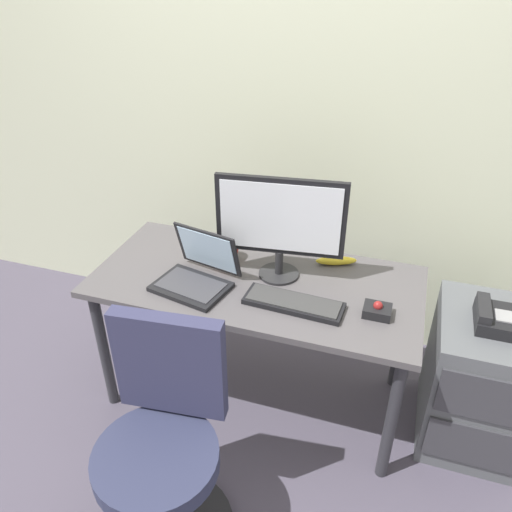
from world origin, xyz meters
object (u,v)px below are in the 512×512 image
office_chair (163,452)px  coffee_mug (226,249)px  desk_phone (495,318)px  trackball_mouse (377,310)px  monitor_main (280,222)px  laptop (197,273)px  file_cabinet (477,380)px  keyboard (294,303)px  banana (336,261)px

office_chair → coffee_mug: bearing=95.4°
desk_phone → trackball_mouse: (-0.46, -0.16, 0.04)m
monitor_main → coffee_mug: 0.35m
desk_phone → office_chair: bearing=-143.6°
laptop → coffee_mug: bearing=78.1°
file_cabinet → monitor_main: size_ratio=1.17×
office_chair → keyboard: size_ratio=2.21×
office_chair → keyboard: office_chair is taller
file_cabinet → coffee_mug: bearing=178.3°
keyboard → office_chair: bearing=-116.9°
banana → office_chair: bearing=-113.2°
banana → keyboard: bearing=-106.4°
keyboard → coffee_mug: coffee_mug is taller
file_cabinet → desk_phone: desk_phone is taller
trackball_mouse → laptop: bearing=-178.7°
file_cabinet → desk_phone: (-0.01, -0.02, 0.36)m
office_chair → monitor_main: monitor_main is taller
coffee_mug → desk_phone: bearing=-2.5°
desk_phone → keyboard: bearing=-165.8°
file_cabinet → keyboard: (-0.80, -0.22, 0.39)m
banana → laptop: bearing=-148.1°
monitor_main → laptop: size_ratio=1.53×
monitor_main → keyboard: monitor_main is taller
monitor_main → office_chair: bearing=-103.3°
file_cabinet → office_chair: bearing=-143.2°
keyboard → desk_phone: bearing=14.2°
monitor_main → laptop: (-0.32, -0.17, -0.22)m
desk_phone → file_cabinet: bearing=63.2°
keyboard → trackball_mouse: (0.33, 0.04, 0.01)m
keyboard → trackball_mouse: trackball_mouse is taller
laptop → office_chair: bearing=-78.7°
keyboard → banana: 0.38m
office_chair → trackball_mouse: size_ratio=8.36×
monitor_main → desk_phone: bearing=0.1°
keyboard → laptop: bearing=176.5°
banana → monitor_main: bearing=-143.5°
file_cabinet → office_chair: 1.39m
laptop → coffee_mug: 0.23m
desk_phone → banana: (-0.68, 0.17, 0.04)m
office_chair → monitor_main: size_ratio=1.66×
coffee_mug → banana: coffee_mug is taller
laptop → banana: 0.65m
monitor_main → banana: monitor_main is taller
monitor_main → trackball_mouse: monitor_main is taller
laptop → trackball_mouse: size_ratio=3.28×
laptop → monitor_main: bearing=28.2°
coffee_mug → file_cabinet: bearing=-1.7°
office_chair → keyboard: 0.75m
monitor_main → laptop: bearing=-151.8°
desk_phone → keyboard: desk_phone is taller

